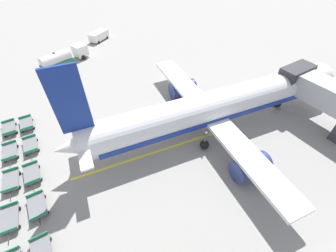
% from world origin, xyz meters
% --- Properties ---
extents(ground_plane, '(500.00, 500.00, 0.00)m').
position_xyz_m(ground_plane, '(0.00, 0.00, 0.00)').
color(ground_plane, gray).
extents(airplane, '(29.86, 39.00, 12.46)m').
position_xyz_m(airplane, '(11.46, -0.14, 3.40)').
color(airplane, white).
rests_on(airplane, ground_plane).
extents(fuel_tanker_primary, '(5.31, 9.61, 2.87)m').
position_xyz_m(fuel_tanker_primary, '(-17.53, -13.55, 1.22)').
color(fuel_tanker_primary, white).
rests_on(fuel_tanker_primary, ground_plane).
extents(service_van, '(4.40, 5.19, 1.94)m').
position_xyz_m(service_van, '(-25.51, -3.77, 1.07)').
color(service_van, white).
rests_on(service_van, ground_plane).
extents(baggage_dolly_row_near_col_a, '(3.52, 1.71, 0.92)m').
position_xyz_m(baggage_dolly_row_near_col_a, '(-1.73, -23.82, 0.48)').
color(baggage_dolly_row_near_col_a, slate).
rests_on(baggage_dolly_row_near_col_a, ground_plane).
extents(baggage_dolly_row_near_col_b, '(3.55, 1.79, 0.92)m').
position_xyz_m(baggage_dolly_row_near_col_b, '(2.94, -24.02, 0.48)').
color(baggage_dolly_row_near_col_b, slate).
rests_on(baggage_dolly_row_near_col_b, ground_plane).
extents(baggage_dolly_row_near_col_c, '(3.57, 1.87, 0.92)m').
position_xyz_m(baggage_dolly_row_near_col_c, '(7.54, -24.18, 0.48)').
color(baggage_dolly_row_near_col_c, slate).
rests_on(baggage_dolly_row_near_col_c, ground_plane).
extents(baggage_dolly_row_near_col_d, '(3.58, 1.89, 0.92)m').
position_xyz_m(baggage_dolly_row_near_col_d, '(12.09, -24.59, 0.48)').
color(baggage_dolly_row_near_col_d, slate).
rests_on(baggage_dolly_row_near_col_d, ground_plane).
extents(baggage_dolly_row_mid_a_col_a, '(3.52, 1.70, 0.92)m').
position_xyz_m(baggage_dolly_row_mid_a_col_a, '(-1.50, -21.76, 0.48)').
color(baggage_dolly_row_mid_a_col_a, slate).
rests_on(baggage_dolly_row_mid_a_col_a, ground_plane).
extents(baggage_dolly_row_mid_a_col_b, '(3.53, 1.75, 0.92)m').
position_xyz_m(baggage_dolly_row_mid_a_col_b, '(3.05, -21.78, 0.48)').
color(baggage_dolly_row_mid_a_col_b, slate).
rests_on(baggage_dolly_row_mid_a_col_b, ground_plane).
extents(baggage_dolly_row_mid_a_col_c, '(3.52, 1.72, 0.92)m').
position_xyz_m(baggage_dolly_row_mid_a_col_c, '(7.72, -22.16, 0.48)').
color(baggage_dolly_row_mid_a_col_c, slate).
rests_on(baggage_dolly_row_mid_a_col_c, ground_plane).
extents(baggage_dolly_row_mid_a_col_d, '(3.52, 1.70, 0.92)m').
position_xyz_m(baggage_dolly_row_mid_a_col_d, '(12.06, -22.20, 0.48)').
color(baggage_dolly_row_mid_a_col_d, slate).
rests_on(baggage_dolly_row_mid_a_col_d, ground_plane).
extents(stand_guidance_stripe, '(3.00, 21.03, 0.01)m').
position_xyz_m(stand_guidance_stripe, '(11.61, -8.28, 0.00)').
color(stand_guidance_stripe, yellow).
rests_on(stand_guidance_stripe, ground_plane).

